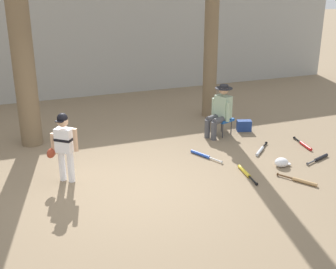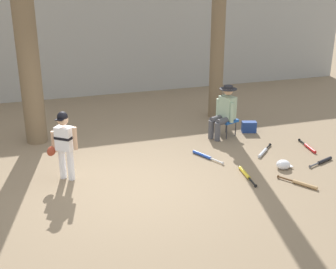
% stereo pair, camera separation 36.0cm
% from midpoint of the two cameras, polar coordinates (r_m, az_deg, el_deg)
% --- Properties ---
extents(ground_plane, '(60.00, 60.00, 0.00)m').
position_cam_midpoint_polar(ground_plane, '(7.99, -3.27, -6.67)').
color(ground_plane, '#7F6B51').
extents(concrete_back_wall, '(18.00, 0.36, 3.11)m').
position_cam_midpoint_polar(concrete_back_wall, '(13.66, -10.66, 11.34)').
color(concrete_back_wall, '#9E9E99').
rests_on(concrete_back_wall, ground).
extents(tree_near_player, '(0.76, 0.76, 5.74)m').
position_cam_midpoint_polar(tree_near_player, '(9.79, -16.94, 12.75)').
color(tree_near_player, brown).
rests_on(tree_near_player, ground).
extents(tree_behind_spectator, '(0.48, 0.48, 5.36)m').
position_cam_midpoint_polar(tree_behind_spectator, '(11.31, 7.45, 14.23)').
color(tree_behind_spectator, brown).
rests_on(tree_behind_spectator, ground).
extents(young_ballplayer, '(0.59, 0.42, 1.31)m').
position_cam_midpoint_polar(young_ballplayer, '(8.13, -12.10, -0.88)').
color(young_ballplayer, white).
rests_on(young_ballplayer, ground).
extents(folding_stool, '(0.52, 0.52, 0.41)m').
position_cam_midpoint_polar(folding_stool, '(10.34, 8.59, 1.76)').
color(folding_stool, '#194C9E').
rests_on(folding_stool, ground).
extents(seated_spectator, '(0.67, 0.54, 1.20)m').
position_cam_midpoint_polar(seated_spectator, '(10.19, 8.29, 3.12)').
color(seated_spectator, '#47474C').
rests_on(seated_spectator, ground).
extents(handbag_beside_stool, '(0.38, 0.28, 0.26)m').
position_cam_midpoint_polar(handbag_beside_stool, '(10.74, 11.36, 0.97)').
color(handbag_beside_stool, navy).
rests_on(handbag_beside_stool, ground).
extents(bat_aluminum_silver, '(0.61, 0.57, 0.07)m').
position_cam_midpoint_polar(bat_aluminum_silver, '(9.59, 13.29, -2.21)').
color(bat_aluminum_silver, '#B7BCC6').
rests_on(bat_aluminum_silver, ground).
extents(bat_wood_tan, '(0.46, 0.68, 0.07)m').
position_cam_midpoint_polar(bat_wood_tan, '(8.40, 18.09, -6.08)').
color(bat_wood_tan, tan).
rests_on(bat_wood_tan, ground).
extents(bat_blue_youth, '(0.39, 0.78, 0.07)m').
position_cam_midpoint_polar(bat_blue_youth, '(9.19, 5.83, -2.75)').
color(bat_blue_youth, '#2347AD').
rests_on(bat_blue_youth, ground).
extents(bat_black_composite, '(0.69, 0.30, 0.07)m').
position_cam_midpoint_polar(bat_black_composite, '(9.49, 20.43, -3.24)').
color(bat_black_composite, black).
rests_on(bat_black_composite, ground).
extents(bat_yellow_trainer, '(0.16, 0.81, 0.07)m').
position_cam_midpoint_polar(bat_yellow_trainer, '(8.51, 11.20, -5.04)').
color(bat_yellow_trainer, yellow).
rests_on(bat_yellow_trainer, ground).
extents(bat_red_barrel, '(0.17, 0.75, 0.07)m').
position_cam_midpoint_polar(bat_red_barrel, '(10.11, 18.71, -1.59)').
color(bat_red_barrel, red).
rests_on(bat_red_barrel, ground).
extents(batting_helmet_white, '(0.32, 0.25, 0.19)m').
position_cam_midpoint_polar(batting_helmet_white, '(8.96, 15.79, -3.77)').
color(batting_helmet_white, silver).
rests_on(batting_helmet_white, ground).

